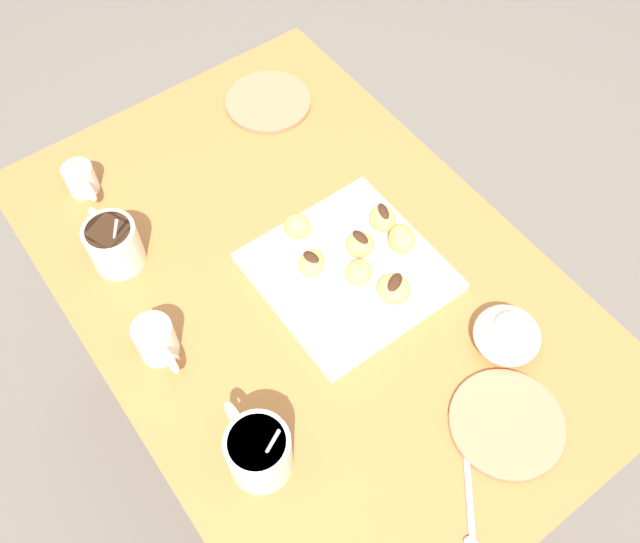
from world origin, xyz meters
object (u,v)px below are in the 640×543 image
(coffee_mug_cream_left, at_px, (258,450))
(beignet_5, at_px, (402,239))
(pastry_plate_square, at_px, (348,272))
(ice_cream_bowl, at_px, (508,334))
(saucer_coral_left, at_px, (268,102))
(coffee_mug_cream_right, at_px, (113,243))
(beignet_4, at_px, (360,245))
(beignet_3, at_px, (359,272))
(chocolate_sauce_pitcher, at_px, (81,178))
(saucer_coral_right, at_px, (506,424))
(beignet_6, at_px, (309,261))
(dining_table, at_px, (307,319))
(beignet_0, at_px, (297,227))
(beignet_2, at_px, (383,219))
(cream_pitcher_white, at_px, (156,340))
(beignet_1, at_px, (394,289))

(coffee_mug_cream_left, xyz_separation_m, beignet_5, (0.16, -0.38, -0.01))
(pastry_plate_square, relative_size, beignet_5, 4.97)
(ice_cream_bowl, relative_size, saucer_coral_left, 0.62)
(coffee_mug_cream_right, relative_size, beignet_4, 2.75)
(beignet_5, bearing_deg, beignet_3, 94.47)
(chocolate_sauce_pitcher, xyz_separation_m, saucer_coral_right, (-0.75, -0.29, -0.03))
(beignet_6, bearing_deg, chocolate_sauce_pitcher, 30.22)
(dining_table, relative_size, coffee_mug_cream_right, 7.80)
(beignet_0, bearing_deg, pastry_plate_square, -166.21)
(beignet_4, xyz_separation_m, beignet_6, (0.02, 0.08, -0.00))
(coffee_mug_cream_left, distance_m, beignet_2, 0.44)
(ice_cream_bowl, bearing_deg, pastry_plate_square, 25.58)
(pastry_plate_square, bearing_deg, beignet_3, -173.44)
(dining_table, height_order, beignet_5, beignet_5)
(coffee_mug_cream_left, xyz_separation_m, beignet_2, (0.21, -0.38, -0.01))
(cream_pitcher_white, xyz_separation_m, beignet_0, (0.05, -0.29, -0.00))
(coffee_mug_cream_right, relative_size, beignet_3, 2.68)
(dining_table, bearing_deg, beignet_1, -143.57)
(beignet_1, bearing_deg, dining_table, 36.43)
(dining_table, height_order, beignet_2, beignet_2)
(chocolate_sauce_pitcher, distance_m, beignet_6, 0.43)
(coffee_mug_cream_right, distance_m, beignet_0, 0.30)
(beignet_2, bearing_deg, ice_cream_bowl, -176.45)
(beignet_3, height_order, beignet_5, beignet_5)
(coffee_mug_cream_right, bearing_deg, saucer_coral_left, -69.22)
(beignet_1, xyz_separation_m, beignet_5, (0.06, -0.07, 0.00))
(saucer_coral_right, relative_size, beignet_2, 3.36)
(beignet_0, bearing_deg, beignet_2, -120.15)
(cream_pitcher_white, bearing_deg, coffee_mug_cream_left, -173.01)
(chocolate_sauce_pitcher, distance_m, beignet_0, 0.39)
(beignet_0, bearing_deg, ice_cream_bowl, -157.85)
(ice_cream_bowl, distance_m, saucer_coral_right, 0.13)
(ice_cream_bowl, relative_size, beignet_6, 2.00)
(saucer_coral_right, bearing_deg, pastry_plate_square, 4.53)
(beignet_1, bearing_deg, ice_cream_bowl, -150.94)
(cream_pitcher_white, distance_m, ice_cream_bowl, 0.52)
(coffee_mug_cream_right, distance_m, ice_cream_bowl, 0.63)
(pastry_plate_square, xyz_separation_m, beignet_1, (-0.08, -0.03, 0.03))
(dining_table, distance_m, beignet_6, 0.18)
(beignet_2, relative_size, beignet_3, 1.00)
(saucer_coral_right, xyz_separation_m, beignet_0, (0.44, 0.05, 0.03))
(coffee_mug_cream_left, bearing_deg, beignet_0, -43.11)
(saucer_coral_right, height_order, beignet_1, beignet_1)
(cream_pitcher_white, distance_m, beignet_5, 0.42)
(dining_table, bearing_deg, coffee_mug_cream_left, 132.41)
(ice_cream_bowl, relative_size, saucer_coral_right, 0.61)
(saucer_coral_right, distance_m, beignet_1, 0.26)
(saucer_coral_left, height_order, beignet_2, beignet_2)
(beignet_0, distance_m, beignet_1, 0.19)
(beignet_4, bearing_deg, beignet_2, -74.37)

